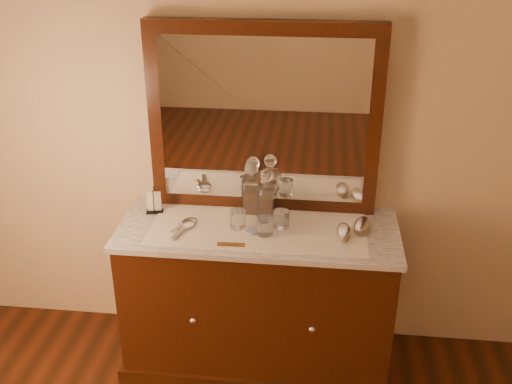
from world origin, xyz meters
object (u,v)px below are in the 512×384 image
at_px(mirror_frame, 264,120).
at_px(hand_mirror_inner, 185,226).
at_px(decanter_left, 251,193).
at_px(hand_mirror_outer, 187,222).
at_px(brush_far, 362,226).
at_px(pin_dish, 252,231).
at_px(brush_near, 344,232).
at_px(dresser_cabinet, 258,298).
at_px(decanter_right, 267,199).
at_px(comb, 231,244).
at_px(napkin_rack, 154,203).

bearing_deg(mirror_frame, hand_mirror_inner, -141.65).
xyz_separation_m(decanter_left, hand_mirror_outer, (-0.31, -0.18, -0.10)).
bearing_deg(brush_far, pin_dish, -170.71).
height_order(decanter_left, brush_near, decanter_left).
bearing_deg(mirror_frame, dresser_cabinet, -90.00).
bearing_deg(mirror_frame, brush_far, -22.12).
bearing_deg(hand_mirror_inner, decanter_right, 20.95).
bearing_deg(brush_near, hand_mirror_outer, 177.36).
xyz_separation_m(pin_dish, brush_far, (0.55, 0.09, 0.02)).
xyz_separation_m(pin_dish, hand_mirror_inner, (-0.35, 0.01, 0.00)).
relative_size(decanter_right, hand_mirror_outer, 1.52).
distance_m(dresser_cabinet, pin_dish, 0.45).
bearing_deg(brush_near, comb, -164.36).
bearing_deg(decanter_right, hand_mirror_outer, -164.08).
bearing_deg(dresser_cabinet, mirror_frame, 90.00).
bearing_deg(pin_dish, decanter_left, 97.69).
distance_m(mirror_frame, hand_mirror_outer, 0.66).
bearing_deg(decanter_right, mirror_frame, 103.03).
bearing_deg(pin_dish, napkin_rack, 162.90).
bearing_deg(hand_mirror_outer, brush_far, 2.55).
bearing_deg(brush_near, hand_mirror_inner, -179.77).
distance_m(decanter_left, hand_mirror_outer, 0.37).
relative_size(mirror_frame, hand_mirror_outer, 6.53).
height_order(decanter_left, brush_far, decanter_left).
xyz_separation_m(comb, napkin_rack, (-0.46, 0.31, 0.05)).
bearing_deg(brush_far, comb, -160.22).
relative_size(pin_dish, brush_far, 0.42).
bearing_deg(napkin_rack, brush_near, -8.79).
relative_size(decanter_left, brush_near, 1.79).
relative_size(mirror_frame, brush_near, 7.45).
relative_size(napkin_rack, brush_far, 0.78).
bearing_deg(hand_mirror_inner, napkin_rack, 141.95).
height_order(pin_dish, hand_mirror_outer, hand_mirror_outer).
relative_size(brush_near, hand_mirror_inner, 0.73).
distance_m(comb, decanter_right, 0.35).
relative_size(pin_dish, hand_mirror_outer, 0.40).
bearing_deg(decanter_right, napkin_rack, 179.56).
relative_size(dresser_cabinet, napkin_rack, 10.10).
xyz_separation_m(dresser_cabinet, hand_mirror_inner, (-0.37, -0.05, 0.45)).
bearing_deg(brush_near, brush_far, 39.64).
relative_size(mirror_frame, hand_mirror_inner, 5.41).
xyz_separation_m(comb, brush_near, (0.54, 0.15, 0.02)).
distance_m(napkin_rack, hand_mirror_inner, 0.26).
bearing_deg(pin_dish, brush_near, 1.67).
xyz_separation_m(pin_dish, decanter_left, (-0.03, 0.23, 0.10)).
distance_m(mirror_frame, brush_near, 0.70).
xyz_separation_m(decanter_right, brush_far, (0.49, -0.07, -0.08)).
xyz_separation_m(pin_dish, comb, (-0.09, -0.14, -0.00)).
height_order(decanter_left, hand_mirror_inner, decanter_left).
distance_m(mirror_frame, decanter_right, 0.41).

